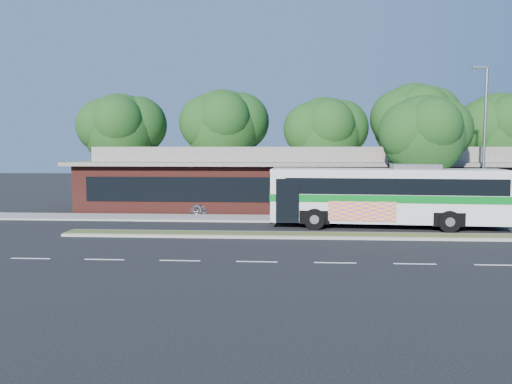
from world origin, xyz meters
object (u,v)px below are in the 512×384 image
transit_bus (386,192)px  sidewalk_tree (429,134)px  sedan (180,203)px  lamp_post (484,139)px

transit_bus → sidewalk_tree: (2.73, 1.93, 3.20)m
transit_bus → sedan: 13.69m
lamp_post → transit_bus: 7.00m
transit_bus → lamp_post: bearing=24.1°
lamp_post → sidewalk_tree: lamp_post is taller
lamp_post → transit_bus: lamp_post is taller
lamp_post → sidewalk_tree: (-3.22, -0.28, 0.25)m
transit_bus → sedan: bearing=161.5°
sedan → sidewalk_tree: (15.34, -3.26, 4.49)m
sidewalk_tree → lamp_post: bearing=5.0°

